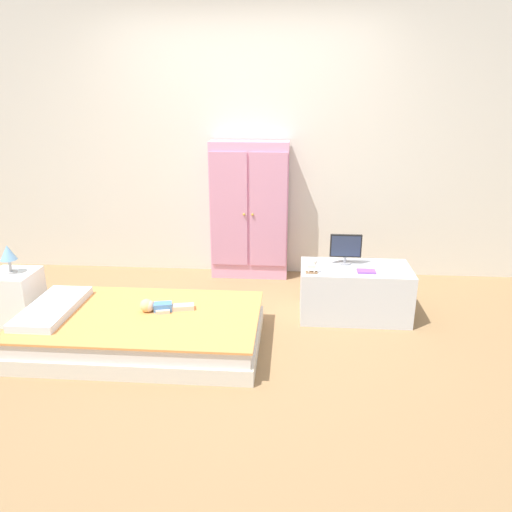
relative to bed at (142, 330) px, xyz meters
The scene contains 12 objects.
ground_plane 0.62m from the bed, ahead, with size 10.00×10.00×0.02m, color #99754C.
back_wall 2.13m from the bed, 69.58° to the left, with size 6.40×0.05×2.70m, color silver.
bed is the anchor object (origin of this frame).
pillow 0.67m from the bed, behind, with size 0.32×0.71×0.05m, color silver.
doll 0.20m from the bed, 32.37° to the left, with size 0.39×0.16×0.10m.
nightstand 1.18m from the bed, 163.95° to the left, with size 0.35×0.35×0.41m, color white.
table_lamp 1.26m from the bed, 163.95° to the left, with size 0.13×0.13×0.23m.
wardrobe 1.69m from the bed, 65.79° to the left, with size 0.74×0.27×1.32m.
tv_stand 1.70m from the bed, 20.70° to the left, with size 0.87×0.46×0.43m, color silver.
tv_monitor 1.71m from the bed, 24.28° to the left, with size 0.25×0.10×0.25m.
rocking_horse_toy 1.36m from the bed, 19.79° to the left, with size 0.09×0.04×0.11m.
book_purple 1.76m from the bed, 16.71° to the left, with size 0.14×0.09×0.01m, color #8E51B2.
Camera 1 is at (0.47, -3.15, 1.77)m, focal length 34.09 mm.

